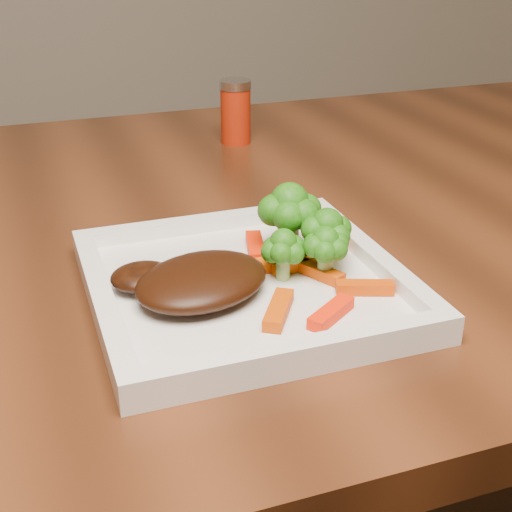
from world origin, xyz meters
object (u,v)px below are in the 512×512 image
object	(u,v)px
dining_table	(302,440)
plate	(245,289)
spice_shaker	(236,112)
steak	(202,281)

from	to	relation	value
dining_table	plate	xyz separation A→B (m)	(-0.15, -0.21, 0.38)
dining_table	plate	bearing A→B (deg)	-126.52
dining_table	plate	size ratio (longest dim) A/B	5.93
spice_shaker	plate	bearing A→B (deg)	-106.92
plate	spice_shaker	distance (m)	0.47
steak	spice_shaker	world-z (taller)	spice_shaker
dining_table	steak	size ratio (longest dim) A/B	13.24
dining_table	plate	distance (m)	0.46
plate	spice_shaker	world-z (taller)	spice_shaker
dining_table	steak	xyz separation A→B (m)	(-0.20, -0.22, 0.40)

